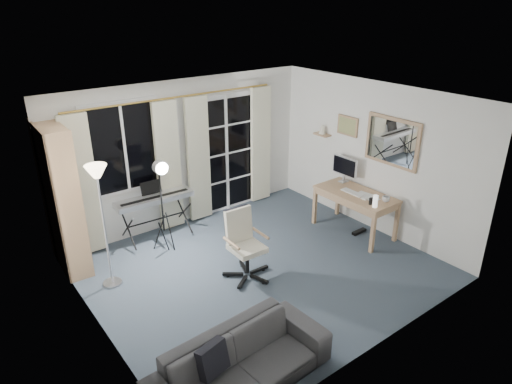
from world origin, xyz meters
The scene contains 17 objects.
floor centered at (0.00, 0.00, -0.01)m, with size 4.50×4.00×0.02m, color #36414E.
window centered at (-1.05, 1.97, 1.50)m, with size 1.20×0.08×1.40m.
french_door centered at (0.75, 1.97, 1.03)m, with size 1.32×0.09×2.11m.
curtains centered at (-0.14, 1.88, 1.09)m, with size 3.60×0.07×2.13m.
bookshelf centered at (-2.13, 1.71, 0.99)m, with size 0.37×0.98×2.08m.
torchiere_lamp centered at (-1.82, 0.92, 1.37)m, with size 0.29×0.29×1.70m.
keyboard_piano centered at (-0.77, 1.70, 0.67)m, with size 1.23×0.62×0.88m.
studio_light centered at (-0.83, 1.25, 1.19)m, with size 0.26×0.30×1.48m.
office_chair centered at (-0.27, 0.06, 0.57)m, with size 0.64×0.67×0.96m.
desk centered at (1.88, -0.04, 0.61)m, with size 0.66×1.30×0.69m.
monitor centered at (2.08, 0.41, 0.95)m, with size 0.17×0.50×0.43m.
desk_clutter centered at (1.82, -0.26, 0.54)m, with size 0.40×0.79×0.88m.
mug centered at (1.98, -0.54, 0.75)m, with size 0.11×0.09×0.11m, color silver.
wall_mirror centered at (2.22, -0.35, 1.55)m, with size 0.04×0.94×0.74m.
framed_print centered at (2.23, 0.55, 1.60)m, with size 0.03×0.42×0.32m.
wall_shelf centered at (2.16, 1.05, 1.41)m, with size 0.16×0.30×0.18m.
sofa centered at (-1.45, -1.55, 0.36)m, with size 1.88×0.64×0.73m.
Camera 1 is at (-3.40, -4.35, 3.58)m, focal length 32.00 mm.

